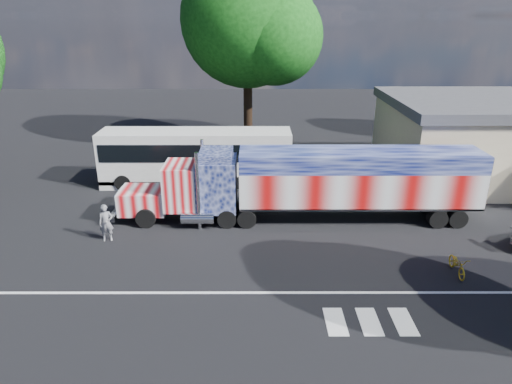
{
  "coord_description": "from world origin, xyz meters",
  "views": [
    {
      "loc": [
        -0.03,
        -18.17,
        10.1
      ],
      "look_at": [
        0.0,
        3.0,
        1.9
      ],
      "focal_mm": 32.0,
      "sensor_mm": 36.0,
      "label": 1
    }
  ],
  "objects_px": {
    "semi_truck": "(313,182)",
    "woman": "(106,223)",
    "bicycle": "(457,264)",
    "coach_bus": "(196,157)",
    "tree_n_mid": "(250,21)"
  },
  "relations": [
    {
      "from": "woman",
      "to": "bicycle",
      "type": "xyz_separation_m",
      "value": [
        15.53,
        -3.07,
        -0.48
      ]
    },
    {
      "from": "coach_bus",
      "to": "bicycle",
      "type": "relative_size",
      "value": 7.28
    },
    {
      "from": "woman",
      "to": "semi_truck",
      "type": "bearing_deg",
      "value": -0.99
    },
    {
      "from": "semi_truck",
      "to": "coach_bus",
      "type": "bearing_deg",
      "value": 140.71
    },
    {
      "from": "coach_bus",
      "to": "tree_n_mid",
      "type": "height_order",
      "value": "tree_n_mid"
    },
    {
      "from": "bicycle",
      "to": "tree_n_mid",
      "type": "xyz_separation_m",
      "value": [
        -8.85,
        20.05,
        9.33
      ]
    },
    {
      "from": "coach_bus",
      "to": "woman",
      "type": "height_order",
      "value": "coach_bus"
    },
    {
      "from": "bicycle",
      "to": "tree_n_mid",
      "type": "bearing_deg",
      "value": 115.41
    },
    {
      "from": "bicycle",
      "to": "coach_bus",
      "type": "bearing_deg",
      "value": 139.43
    },
    {
      "from": "semi_truck",
      "to": "bicycle",
      "type": "bearing_deg",
      "value": -45.4
    },
    {
      "from": "woman",
      "to": "tree_n_mid",
      "type": "height_order",
      "value": "tree_n_mid"
    },
    {
      "from": "semi_truck",
      "to": "tree_n_mid",
      "type": "bearing_deg",
      "value": 103.24
    },
    {
      "from": "woman",
      "to": "tree_n_mid",
      "type": "xyz_separation_m",
      "value": [
        6.68,
        16.99,
        8.85
      ]
    },
    {
      "from": "semi_truck",
      "to": "woman",
      "type": "distance_m",
      "value": 10.46
    },
    {
      "from": "woman",
      "to": "bicycle",
      "type": "height_order",
      "value": "woman"
    }
  ]
}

